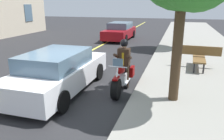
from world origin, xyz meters
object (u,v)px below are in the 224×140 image
Objects in this scene: rider_main at (124,59)px; car_dark at (120,31)px; motorcycle_main at (122,77)px; car_silver at (59,72)px; bench_sidewalk at (199,55)px.

rider_main is 0.38× the size of car_dark.
motorcycle_main is 0.48× the size of car_silver.
car_dark is at bearing -175.50° from car_silver.
motorcycle_main is 4.12m from bench_sidewalk.
car_dark is (-11.45, -0.90, 0.00)m from car_silver.
car_dark is at bearing -164.47° from rider_main.
rider_main is 10.92m from car_dark.
rider_main is (-0.19, -0.01, 0.58)m from motorcycle_main.
motorcycle_main is 2.17m from car_silver.
motorcycle_main is at bearing -40.86° from bench_sidewalk.
car_silver is (0.94, -2.02, -0.35)m from rider_main.
bench_sidewalk is at bearing 129.27° from car_silver.
bench_sidewalk is (-3.86, 4.72, 0.02)m from car_silver.
car_silver is (0.75, -2.03, 0.24)m from motorcycle_main.
rider_main reaches higher than bench_sidewalk.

